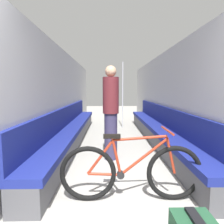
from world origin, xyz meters
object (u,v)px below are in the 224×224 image
object	(u,v)px
passenger_standing	(111,112)
bench_seat_row_left	(72,131)
bench_seat_row_right	(158,131)
grab_pole_near	(123,96)
bicycle	(131,172)

from	to	relation	value
passenger_standing	bench_seat_row_left	bearing A→B (deg)	-14.32
bench_seat_row_right	grab_pole_near	world-z (taller)	grab_pole_near
bench_seat_row_right	grab_pole_near	xyz separation A→B (m)	(-0.75, 2.04, 0.81)
bicycle	grab_pole_near	bearing A→B (deg)	77.21
bench_seat_row_left	bench_seat_row_right	distance (m)	2.16
bicycle	passenger_standing	distance (m)	1.57
bench_seat_row_left	passenger_standing	world-z (taller)	passenger_standing
bench_seat_row_left	bicycle	bearing A→B (deg)	-66.00
bench_seat_row_left	bench_seat_row_right	xyz separation A→B (m)	(2.16, 0.00, 0.00)
bicycle	bench_seat_row_right	bearing A→B (deg)	59.67
grab_pole_near	passenger_standing	xyz separation A→B (m)	(-0.45, -3.23, -0.19)
bicycle	bench_seat_row_left	bearing A→B (deg)	103.99
bench_seat_row_left	grab_pole_near	size ratio (longest dim) A/B	2.66
grab_pole_near	bench_seat_row_right	bearing A→B (deg)	-69.73
bicycle	passenger_standing	size ratio (longest dim) A/B	0.96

